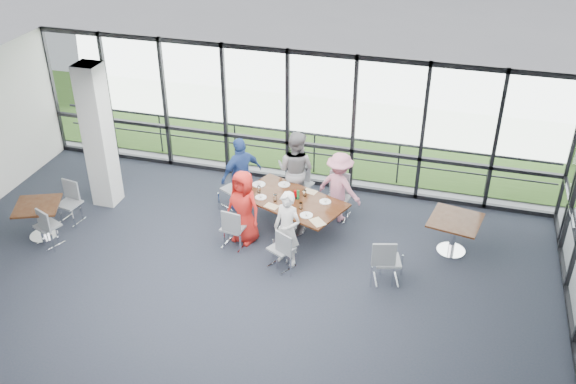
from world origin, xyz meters
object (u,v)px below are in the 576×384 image
(side_table_left, at_px, (38,210))
(chair_main_fr, at_px, (338,198))
(chair_main_nl, at_px, (234,227))
(chair_spare_lb, at_px, (69,204))
(diner_far_right, at_px, (339,187))
(structural_column, at_px, (98,136))
(main_table, at_px, (292,204))
(diner_near_right, at_px, (287,229))
(chair_main_end, at_px, (233,189))
(side_table_right, at_px, (455,224))
(diner_far_left, at_px, (296,170))
(diner_end, at_px, (241,174))
(chair_main_nr, at_px, (281,249))
(diner_near_left, at_px, (244,207))
(chair_spare_r, at_px, (388,260))
(chair_spare_la, at_px, (47,226))
(chair_main_fl, at_px, (302,185))

(side_table_left, relative_size, chair_main_fr, 1.16)
(chair_main_nl, distance_m, chair_spare_lb, 3.63)
(chair_main_nl, xyz_separation_m, chair_main_fr, (1.77, 1.62, 0.04))
(side_table_left, height_order, diner_far_right, diner_far_right)
(structural_column, distance_m, main_table, 4.37)
(diner_near_right, bearing_deg, chair_main_end, 152.86)
(side_table_right, distance_m, diner_far_left, 3.53)
(diner_end, bearing_deg, chair_main_nl, 48.89)
(main_table, height_order, diner_near_right, diner_near_right)
(chair_main_nr, relative_size, chair_main_end, 1.00)
(diner_near_left, relative_size, diner_far_right, 1.01)
(diner_far_left, relative_size, chair_main_end, 2.10)
(main_table, xyz_separation_m, chair_main_nl, (-0.97, -0.84, -0.20))
(structural_column, xyz_separation_m, chair_main_end, (2.76, 0.58, -1.17))
(diner_end, distance_m, chair_spare_r, 3.81)
(chair_spare_r, bearing_deg, main_table, 136.05)
(diner_end, distance_m, chair_main_nl, 1.48)
(chair_main_fr, bearing_deg, chair_main_nr, 79.69)
(diner_near_left, bearing_deg, diner_near_right, -7.74)
(main_table, bearing_deg, structural_column, -158.57)
(side_table_left, bearing_deg, chair_spare_lb, 68.33)
(main_table, bearing_deg, diner_far_left, 122.68)
(chair_spare_r, bearing_deg, chair_spare_la, 169.61)
(chair_main_nl, distance_m, chair_main_end, 1.54)
(chair_main_fl, xyz_separation_m, chair_main_end, (-1.41, -0.55, -0.02))
(main_table, height_order, side_table_right, same)
(diner_end, bearing_deg, chair_main_fr, 132.78)
(chair_spare_la, bearing_deg, chair_main_nr, 29.60)
(chair_main_end, height_order, chair_spare_r, chair_spare_r)
(chair_main_fr, xyz_separation_m, chair_main_end, (-2.31, -0.17, -0.05))
(chair_spare_r, bearing_deg, chair_spare_lb, 162.42)
(diner_end, bearing_deg, chair_main_fl, 153.94)
(chair_main_end, bearing_deg, chair_main_nr, 70.21)
(diner_near_left, relative_size, chair_main_end, 1.83)
(main_table, distance_m, diner_far_left, 1.02)
(diner_far_right, bearing_deg, chair_spare_la, 45.65)
(chair_main_fr, relative_size, chair_spare_la, 1.12)
(diner_near_right, relative_size, chair_main_fr, 1.61)
(structural_column, height_order, chair_main_fr, structural_column)
(chair_spare_la, bearing_deg, diner_end, 58.47)
(side_table_right, distance_m, chair_spare_lb, 7.91)
(side_table_left, xyz_separation_m, chair_main_nl, (3.89, 0.74, -0.19))
(diner_far_left, bearing_deg, chair_main_nl, 78.78)
(structural_column, bearing_deg, diner_near_right, -13.74)
(diner_near_left, height_order, chair_spare_lb, diner_near_left)
(diner_far_right, distance_m, chair_main_nl, 2.40)
(diner_far_left, height_order, chair_main_nl, diner_far_left)
(diner_near_right, distance_m, diner_far_right, 1.89)
(structural_column, height_order, chair_main_nl, structural_column)
(diner_far_left, bearing_deg, chair_main_fr, -178.91)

